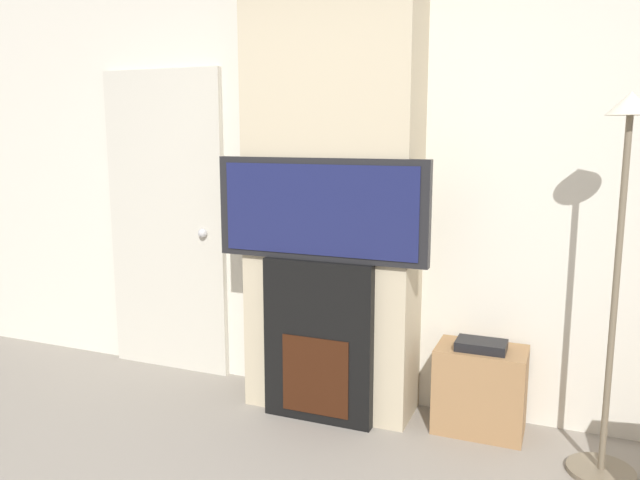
{
  "coord_description": "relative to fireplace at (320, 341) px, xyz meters",
  "views": [
    {
      "loc": [
        1.25,
        -1.44,
        1.59
      ],
      "look_at": [
        0.0,
        1.63,
        1.02
      ],
      "focal_mm": 35.0,
      "sensor_mm": 36.0,
      "label": 1
    }
  ],
  "objects": [
    {
      "name": "entry_door",
      "position": [
        -1.25,
        0.35,
        0.55
      ],
      "size": [
        0.88,
        0.09,
        2.0
      ],
      "color": "beige",
      "rests_on": "ground_plane"
    },
    {
      "name": "chimney_breast",
      "position": [
        0.0,
        0.19,
        0.9
      ],
      "size": [
        0.96,
        0.37,
        2.7
      ],
      "color": "#BCAD8E",
      "rests_on": "ground_plane"
    },
    {
      "name": "fireplace",
      "position": [
        0.0,
        0.0,
        0.0
      ],
      "size": [
        0.63,
        0.15,
        0.91
      ],
      "color": "black",
      "rests_on": "ground_plane"
    },
    {
      "name": "television",
      "position": [
        0.0,
        -0.0,
        0.74
      ],
      "size": [
        1.19,
        0.07,
        0.55
      ],
      "color": "black",
      "rests_on": "fireplace"
    },
    {
      "name": "floor_lamp",
      "position": [
        1.46,
        -0.04,
        0.6
      ],
      "size": [
        0.31,
        0.31,
        1.77
      ],
      "color": "#726651",
      "rests_on": "ground_plane"
    },
    {
      "name": "media_stand",
      "position": [
        0.85,
        0.19,
        -0.21
      ],
      "size": [
        0.47,
        0.31,
        0.52
      ],
      "color": "#997047",
      "rests_on": "ground_plane"
    },
    {
      "name": "wall_back",
      "position": [
        0.0,
        0.4,
        0.9
      ],
      "size": [
        6.0,
        0.06,
        2.7
      ],
      "color": "silver",
      "rests_on": "ground_plane"
    }
  ]
}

